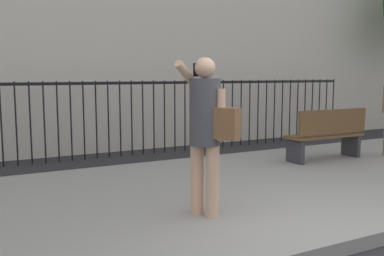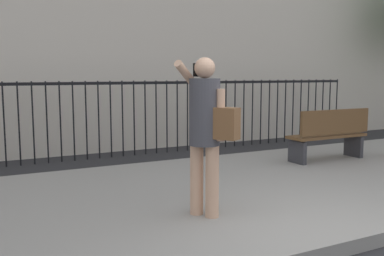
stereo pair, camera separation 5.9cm
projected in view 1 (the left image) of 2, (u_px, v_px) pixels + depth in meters
The scene contains 4 objects.
sidewalk at pixel (217, 194), 6.00m from camera, with size 28.00×4.40×0.15m, color gray.
iron_fence at pixel (126, 108), 9.13m from camera, with size 12.03×0.04×1.60m.
pedestrian_on_phone at pixel (207, 125), 4.74m from camera, with size 0.61×0.73×1.76m.
street_bench at pixel (328, 133), 7.96m from camera, with size 1.60×0.45×0.95m.
Camera 1 is at (-3.06, -2.79, 1.72)m, focal length 40.52 mm.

